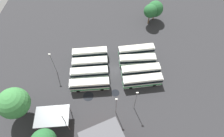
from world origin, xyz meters
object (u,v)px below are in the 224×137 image
object	(u,v)px
lamp_post_far_corner	(116,106)
tree_west_edge	(155,9)
lamp_post_near_entrance	(53,63)
bus_row0_slot0	(90,84)
bus_row0_slot1	(89,73)
bus_row1_slot3	(136,51)
tree_south_edge	(150,11)
maintenance_shelter	(52,116)
tree_north_edge	(14,103)
bus_row0_slot2	(90,63)
bus_row0_slot3	(90,54)
lamp_post_by_building	(136,100)
bus_row1_slot1	(140,70)
lamp_post_mid_lot	(65,121)
bus_row1_slot0	(142,81)
bus_row1_slot2	(137,60)

from	to	relation	value
lamp_post_far_corner	tree_west_edge	xyz separation A→B (m)	(13.71, 38.69, 0.39)
lamp_post_far_corner	lamp_post_near_entrance	bearing A→B (deg)	145.73
bus_row0_slot0	bus_row0_slot1	xyz separation A→B (m)	(-0.46, 3.91, -0.00)
bus_row1_slot3	lamp_post_near_entrance	bearing A→B (deg)	-161.91
bus_row1_slot3	tree_south_edge	distance (m)	17.03
bus_row0_slot0	lamp_post_near_entrance	xyz separation A→B (m)	(-10.83, 5.15, 2.91)
maintenance_shelter	tree_west_edge	xyz separation A→B (m)	(29.24, 41.68, 1.03)
bus_row0_slot1	tree_south_edge	bearing A→B (deg)	51.78
lamp_post_near_entrance	tree_west_edge	distance (m)	41.42
tree_west_edge	tree_north_edge	bearing A→B (deg)	-133.66
bus_row0_slot2	bus_row1_slot3	world-z (taller)	same
tree_south_edge	bus_row0_slot2	bearing A→B (deg)	-133.02
tree_south_edge	bus_row0_slot0	bearing A→B (deg)	-123.62
bus_row0_slot3	lamp_post_by_building	bearing A→B (deg)	-52.16
lamp_post_near_entrance	tree_south_edge	world-z (taller)	lamp_post_near_entrance
bus_row1_slot1	bus_row1_slot3	distance (m)	7.92
lamp_post_near_entrance	bus_row0_slot1	bearing A→B (deg)	-6.82
lamp_post_far_corner	bus_row0_slot2	bearing A→B (deg)	118.71
bus_row1_slot3	tree_south_edge	size ratio (longest dim) A/B	1.46
tree_north_edge	bus_row0_slot2	bearing A→B (deg)	45.16
bus_row1_slot3	lamp_post_near_entrance	xyz separation A→B (m)	(-24.64, -8.05, 2.91)
maintenance_shelter	lamp_post_near_entrance	xyz separation A→B (m)	(-2.89, 15.54, 0.99)
maintenance_shelter	lamp_post_far_corner	size ratio (longest dim) A/B	1.09
bus_row1_slot3	tree_south_edge	xyz separation A→B (m)	(5.42, 15.71, 3.71)
bus_row0_slot0	tree_north_edge	bearing A→B (deg)	-152.97
lamp_post_mid_lot	lamp_post_far_corner	bearing A→B (deg)	20.13
lamp_post_mid_lot	lamp_post_near_entrance	world-z (taller)	lamp_post_near_entrance
bus_row0_slot0	bus_row0_slot2	size ratio (longest dim) A/B	1.04
bus_row0_slot2	lamp_post_mid_lot	xyz separation A→B (m)	(-3.76, -19.41, 2.62)
bus_row0_slot1	bus_row1_slot0	bearing A→B (deg)	-8.15
maintenance_shelter	lamp_post_mid_lot	xyz separation A→B (m)	(3.54, -1.40, 0.70)
lamp_post_near_entrance	bus_row1_slot2	bearing A→B (deg)	9.42
bus_row1_slot3	bus_row0_slot0	bearing A→B (deg)	-136.29
bus_row0_slot1	lamp_post_mid_lot	world-z (taller)	lamp_post_mid_lot
bus_row0_slot2	bus_row1_slot3	bearing A→B (deg)	21.11
lamp_post_near_entrance	bus_row1_slot3	bearing A→B (deg)	18.09
bus_row1_slot3	maintenance_shelter	size ratio (longest dim) A/B	1.33
lamp_post_near_entrance	lamp_post_by_building	xyz separation A→B (m)	(23.30, -11.06, -0.02)
bus_row0_slot1	bus_row1_slot2	world-z (taller)	same
bus_row1_slot2	tree_north_edge	bearing A→B (deg)	-149.89
bus_row1_slot0	lamp_post_far_corner	world-z (taller)	lamp_post_far_corner
bus_row0_slot1	bus_row0_slot2	xyz separation A→B (m)	(-0.18, 3.71, -0.00)
bus_row1_slot1	lamp_post_by_building	xyz separation A→B (m)	(-2.25, -11.24, 2.89)
maintenance_shelter	tree_north_edge	distance (m)	9.40
bus_row1_slot1	bus_row0_slot2	bearing A→B (deg)	171.52
bus_row1_slot0	maintenance_shelter	world-z (taller)	maintenance_shelter
bus_row0_slot2	lamp_post_far_corner	distance (m)	17.32
bus_row0_slot2	tree_south_edge	world-z (taller)	tree_south_edge
lamp_post_far_corner	bus_row0_slot3	bearing A→B (deg)	114.58
maintenance_shelter	lamp_post_far_corner	distance (m)	15.82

